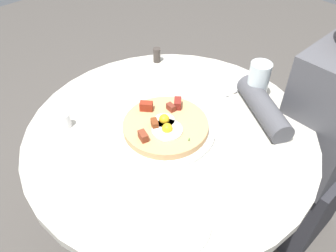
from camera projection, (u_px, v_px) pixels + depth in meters
ground_plane at (170, 248)px, 1.52m from camera, size 6.00×6.00×0.00m
dining_table at (170, 167)px, 1.14m from camera, size 0.87×0.87×0.73m
person_seated at (318, 148)px, 1.27m from camera, size 0.53×0.41×1.14m
pizza_plate at (166, 130)px, 1.01m from camera, size 0.29×0.29×0.01m
breakfast_pizza at (165, 125)px, 1.00m from camera, size 0.25×0.25×0.05m
bread_plate at (173, 223)px, 0.79m from camera, size 0.18×0.18×0.01m
napkin at (215, 82)px, 1.20m from camera, size 0.17×0.19×0.00m
fork at (219, 79)px, 1.20m from camera, size 0.04×0.18×0.00m
knife at (211, 83)px, 1.19m from camera, size 0.04×0.18×0.00m
water_glass at (258, 81)px, 1.09m from camera, size 0.07×0.07×0.13m
salt_shaker at (66, 120)px, 1.02m from camera, size 0.03×0.03×0.05m
pepper_shaker at (157, 55)px, 1.28m from camera, size 0.03×0.03×0.06m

